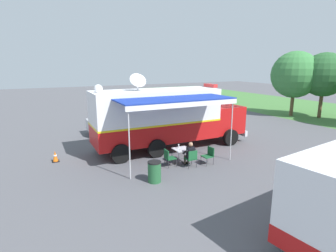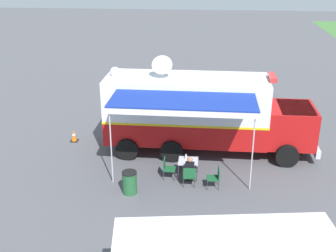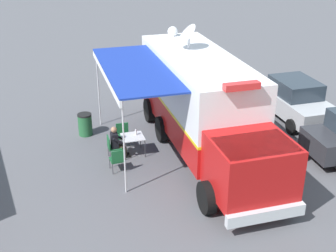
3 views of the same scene
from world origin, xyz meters
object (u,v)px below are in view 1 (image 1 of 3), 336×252
object	(u,v)px
folding_chair_beside_table	(169,157)
trash_bin	(154,172)
folding_chair_at_table	(192,157)
water_bottle	(179,146)
seated_responder	(190,153)
car_behind_truck	(117,121)
folding_table	(182,150)
command_truck	(168,116)
traffic_cone	(55,156)
folding_chair_spare_by_truck	(209,154)
car_far_corner	(161,116)

from	to	relation	value
folding_chair_beside_table	trash_bin	distance (m)	1.85
folding_chair_at_table	trash_bin	xyz separation A→B (m)	(0.68, -2.27, -0.06)
water_bottle	seated_responder	distance (m)	0.80
folding_chair_at_table	trash_bin	size ratio (longest dim) A/B	0.96
folding_chair_beside_table	car_behind_truck	xyz separation A→B (m)	(-7.70, -0.28, 0.37)
water_bottle	folding_chair_at_table	bearing A→B (deg)	11.03
car_behind_truck	trash_bin	bearing A→B (deg)	-6.71
folding_chair_beside_table	seated_responder	size ratio (longest dim) A/B	0.70
folding_table	water_bottle	world-z (taller)	water_bottle
command_truck	water_bottle	bearing A→B (deg)	-14.56
seated_responder	traffic_cone	world-z (taller)	seated_responder
folding_chair_spare_by_truck	car_behind_truck	size ratio (longest dim) A/B	0.21
seated_responder	folding_table	bearing A→B (deg)	-171.98
water_bottle	traffic_cone	world-z (taller)	water_bottle
folding_chair_spare_by_truck	folding_table	bearing A→B (deg)	-125.68
folding_table	trash_bin	size ratio (longest dim) A/B	0.89
folding_table	trash_bin	xyz separation A→B (m)	(1.48, -2.18, -0.22)
command_truck	folding_chair_beside_table	size ratio (longest dim) A/B	10.95
folding_chair_beside_table	car_far_corner	distance (m)	8.88
water_bottle	folding_chair_at_table	xyz separation A→B (m)	(0.95, 0.18, -0.32)
folding_table	folding_chair_spare_by_truck	xyz separation A→B (m)	(0.80, 1.11, -0.16)
traffic_cone	car_behind_truck	distance (m)	6.40
folding_chair_spare_by_truck	traffic_cone	bearing A→B (deg)	-119.56
folding_chair_beside_table	traffic_cone	size ratio (longest dim) A/B	1.50
folding_chair_at_table	trash_bin	distance (m)	2.37
water_bottle	car_far_corner	world-z (taller)	car_far_corner
seated_responder	folding_chair_spare_by_truck	bearing A→B (deg)	79.77
command_truck	car_far_corner	xyz separation A→B (m)	(-5.41, 2.16, -1.06)
trash_bin	car_behind_truck	size ratio (longest dim) A/B	0.22
folding_table	car_behind_truck	world-z (taller)	car_behind_truck
folding_chair_at_table	traffic_cone	bearing A→B (deg)	-123.74
folding_chair_at_table	folding_chair_spare_by_truck	xyz separation A→B (m)	(-0.00, 1.02, 0.00)
car_behind_truck	car_far_corner	distance (m)	3.83
folding_chair_beside_table	car_far_corner	bearing A→B (deg)	156.59
folding_chair_beside_table	car_far_corner	xyz separation A→B (m)	(-8.15, 3.53, 0.37)
water_bottle	trash_bin	bearing A→B (deg)	-52.02
folding_chair_at_table	folding_chair_spare_by_truck	bearing A→B (deg)	90.26
traffic_cone	car_far_corner	distance (m)	9.73
folding_chair_at_table	car_behind_truck	xyz separation A→B (m)	(-8.30, -1.21, 0.37)
traffic_cone	command_truck	bearing A→B (deg)	85.04
folding_chair_spare_by_truck	seated_responder	size ratio (longest dim) A/B	0.70
command_truck	car_behind_truck	distance (m)	5.33
folding_chair_beside_table	car_behind_truck	world-z (taller)	car_behind_truck
trash_bin	car_behind_truck	xyz separation A→B (m)	(-8.98, 1.06, 0.42)
folding_chair_beside_table	traffic_cone	world-z (taller)	folding_chair_beside_table
command_truck	trash_bin	bearing A→B (deg)	-33.95
folding_chair_spare_by_truck	folding_chair_at_table	bearing A→B (deg)	-89.74
command_truck	seated_responder	size ratio (longest dim) A/B	7.62
folding_table	folding_chair_at_table	world-z (taller)	folding_chair_at_table
command_truck	trash_bin	world-z (taller)	command_truck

